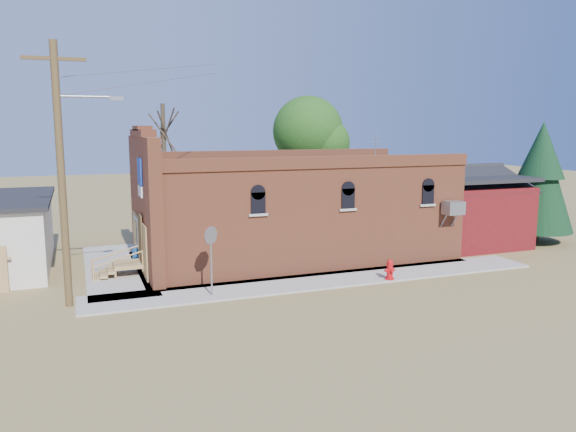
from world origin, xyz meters
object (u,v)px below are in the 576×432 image
object	(u,v)px
fire_hydrant	(390,270)
trash_barrel	(138,255)
brick_bar	(288,209)
stop_sign	(211,242)
utility_pole	(63,169)

from	to	relation	value
fire_hydrant	trash_barrel	distance (m)	11.16
brick_bar	stop_sign	size ratio (longest dim) A/B	6.31
utility_pole	trash_barrel	world-z (taller)	utility_pole
fire_hydrant	trash_barrel	bearing A→B (deg)	149.35
stop_sign	fire_hydrant	bearing A→B (deg)	-17.78
stop_sign	trash_barrel	bearing A→B (deg)	94.47
utility_pole	trash_barrel	size ratio (longest dim) A/B	11.01
utility_pole	fire_hydrant	bearing A→B (deg)	-5.69
fire_hydrant	trash_barrel	size ratio (longest dim) A/B	1.01
brick_bar	utility_pole	xyz separation A→B (m)	(-9.79, -4.29, 2.43)
brick_bar	fire_hydrant	xyz separation A→B (m)	(2.30, -5.50, -1.85)
stop_sign	trash_barrel	size ratio (longest dim) A/B	3.18
trash_barrel	utility_pole	bearing A→B (deg)	-119.42
brick_bar	stop_sign	bearing A→B (deg)	-134.25
brick_bar	utility_pole	world-z (taller)	utility_pole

